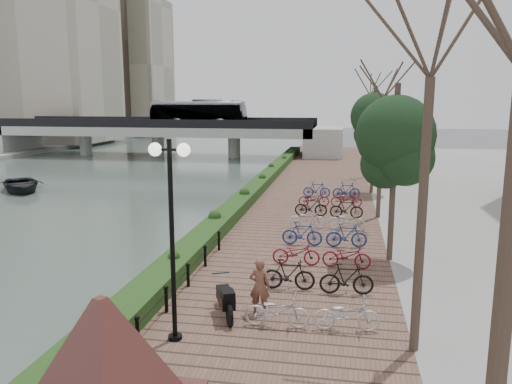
% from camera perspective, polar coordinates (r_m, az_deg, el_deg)
% --- Properties ---
extents(ground, '(220.00, 220.00, 0.00)m').
position_cam_1_polar(ground, '(13.10, -21.03, -19.53)').
color(ground, '#59595B').
rests_on(ground, ground).
extents(river_water, '(30.00, 130.00, 0.02)m').
position_cam_1_polar(river_water, '(41.08, -21.14, 0.80)').
color(river_water, '#485B50').
rests_on(river_water, ground).
extents(promenade, '(8.00, 75.00, 0.50)m').
position_cam_1_polar(promenade, '(27.88, 5.30, -2.33)').
color(promenade, brown).
rests_on(promenade, ground).
extents(hedge, '(1.10, 56.00, 0.60)m').
position_cam_1_polar(hedge, '(30.64, -0.63, -0.07)').
color(hedge, '#183E16').
rests_on(hedge, promenade).
extents(chain_fence, '(0.10, 14.10, 0.70)m').
position_cam_1_polar(chain_fence, '(13.73, -11.69, -13.62)').
color(chain_fence, black).
rests_on(chain_fence, promenade).
extents(granite_monument, '(4.51, 4.51, 2.49)m').
position_cam_1_polar(granite_monument, '(9.87, -17.00, -18.06)').
color(granite_monument, '#4B2220').
rests_on(granite_monument, promenade).
extents(lamppost, '(1.02, 0.32, 5.01)m').
position_cam_1_polar(lamppost, '(12.04, -9.71, -0.71)').
color(lamppost, black).
rests_on(lamppost, promenade).
extents(motorcycle, '(1.14, 1.72, 1.03)m').
position_cam_1_polar(motorcycle, '(14.12, -3.57, -11.97)').
color(motorcycle, black).
rests_on(motorcycle, promenade).
extents(pedestrian, '(0.59, 0.40, 1.59)m').
position_cam_1_polar(pedestrian, '(14.13, 0.42, -10.71)').
color(pedestrian, brown).
rests_on(pedestrian, promenade).
extents(bicycle_parking, '(2.40, 19.89, 1.00)m').
position_cam_1_polar(bicycle_parking, '(21.90, 7.94, -3.99)').
color(bicycle_parking, silver).
rests_on(bicycle_parking, promenade).
extents(street_trees, '(3.20, 37.12, 6.80)m').
position_cam_1_polar(street_trees, '(22.52, 14.60, 3.20)').
color(street_trees, '#33271E').
rests_on(street_trees, promenade).
extents(bridge, '(36.00, 10.77, 6.50)m').
position_cam_1_polar(bridge, '(58.29, -10.27, 7.31)').
color(bridge, '#9B9B96').
rests_on(bridge, ground).
extents(boat, '(5.94, 6.07, 1.03)m').
position_cam_1_polar(boat, '(39.08, -25.34, 0.81)').
color(boat, black).
rests_on(boat, river_water).
extents(far_buildings, '(35.00, 38.00, 38.00)m').
position_cam_1_polar(far_buildings, '(89.94, -23.07, 15.85)').
color(far_buildings, '#B2A694').
rests_on(far_buildings, far_bank).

